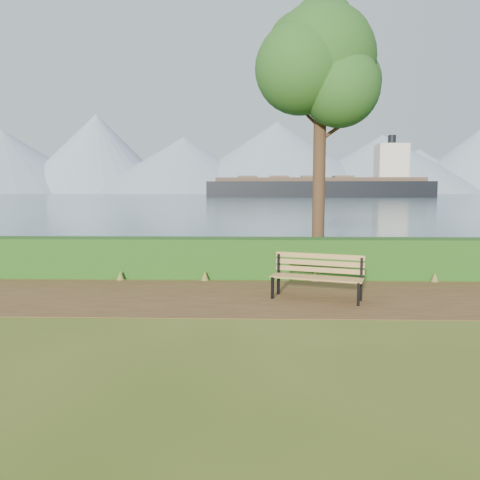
{
  "coord_description": "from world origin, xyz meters",
  "views": [
    {
      "loc": [
        0.09,
        -9.27,
        2.2
      ],
      "look_at": [
        -0.21,
        1.2,
        1.1
      ],
      "focal_mm": 35.0,
      "sensor_mm": 36.0,
      "label": 1
    }
  ],
  "objects": [
    {
      "name": "ground",
      "position": [
        0.0,
        0.0,
        0.0
      ],
      "size": [
        140.0,
        140.0,
        0.0
      ],
      "primitive_type": "plane",
      "color": "#455317",
      "rests_on": "ground"
    },
    {
      "name": "path",
      "position": [
        0.0,
        0.3,
        0.01
      ],
      "size": [
        40.0,
        3.4,
        0.01
      ],
      "primitive_type": "cube",
      "color": "#50311B",
      "rests_on": "ground"
    },
    {
      "name": "hedge",
      "position": [
        0.0,
        2.6,
        0.5
      ],
      "size": [
        32.0,
        0.85,
        1.0
      ],
      "primitive_type": "cube",
      "color": "#224E16",
      "rests_on": "ground"
    },
    {
      "name": "water",
      "position": [
        0.0,
        260.0,
        0.01
      ],
      "size": [
        700.0,
        510.0,
        0.0
      ],
      "primitive_type": "cube",
      "color": "#425D6A",
      "rests_on": "ground"
    },
    {
      "name": "mountains",
      "position": [
        -9.17,
        406.05,
        27.7
      ],
      "size": [
        585.0,
        190.0,
        70.0
      ],
      "color": "#8193AC",
      "rests_on": "ground"
    },
    {
      "name": "bench",
      "position": [
        1.39,
        0.15,
        0.53
      ],
      "size": [
        1.9,
        1.1,
        0.92
      ],
      "rotation": [
        0.0,
        0.0,
        -0.33
      ],
      "color": "black",
      "rests_on": "ground"
    },
    {
      "name": "tree",
      "position": [
        1.96,
        4.25,
        5.68
      ],
      "size": [
        3.66,
        3.34,
        7.64
      ],
      "rotation": [
        0.0,
        0.0,
        0.35
      ],
      "color": "#342215",
      "rests_on": "ground"
    },
    {
      "name": "cargo_ship",
      "position": [
        24.64,
        150.09,
        3.38
      ],
      "size": [
        75.03,
        13.39,
        22.71
      ],
      "rotation": [
        0.0,
        0.0,
        -0.02
      ],
      "color": "black",
      "rests_on": "ground"
    }
  ]
}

